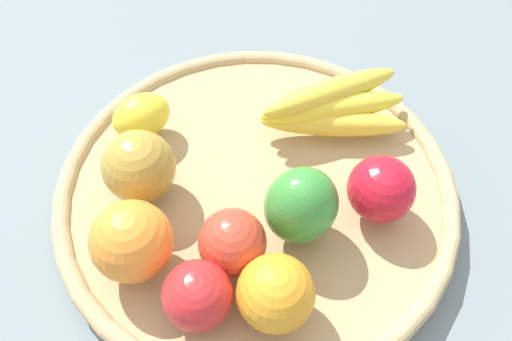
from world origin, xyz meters
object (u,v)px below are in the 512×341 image
(apple_0, at_px, (139,170))
(lemon_0, at_px, (142,116))
(apple_2, at_px, (381,189))
(apple_1, at_px, (232,242))
(orange_1, at_px, (276,293))
(apple_3, at_px, (197,295))
(orange_0, at_px, (132,241))
(bell_pepper, at_px, (301,205))
(banana_bunch, at_px, (332,108))

(apple_0, xyz_separation_m, lemon_0, (-0.00, 0.09, -0.01))
(apple_2, relative_size, apple_1, 1.06)
(lemon_0, bearing_deg, apple_1, -61.37)
(orange_1, relative_size, apple_3, 1.11)
(orange_1, bearing_deg, apple_3, 176.39)
(orange_0, bearing_deg, orange_1, -24.72)
(apple_0, relative_size, orange_1, 1.09)
(apple_0, xyz_separation_m, apple_1, (0.10, -0.09, -0.01))
(apple_2, distance_m, orange_0, 0.26)
(lemon_0, bearing_deg, orange_0, -88.94)
(apple_2, height_order, bell_pepper, bell_pepper)
(lemon_0, bearing_deg, apple_3, -74.45)
(banana_bunch, distance_m, apple_1, 0.22)
(apple_2, relative_size, orange_0, 0.88)
(bell_pepper, relative_size, orange_0, 1.09)
(banana_bunch, relative_size, apple_2, 2.52)
(lemon_0, height_order, apple_1, apple_1)
(apple_2, distance_m, apple_1, 0.17)
(banana_bunch, height_order, orange_1, orange_1)
(banana_bunch, relative_size, orange_1, 2.47)
(banana_bunch, bearing_deg, apple_3, -125.46)
(orange_0, bearing_deg, bell_pepper, 8.90)
(banana_bunch, relative_size, apple_1, 2.66)
(lemon_0, bearing_deg, bell_pepper, -41.64)
(banana_bunch, bearing_deg, apple_0, -159.35)
(apple_0, distance_m, apple_1, 0.13)
(banana_bunch, height_order, apple_2, apple_2)
(apple_2, bearing_deg, lemon_0, 152.83)
(lemon_0, height_order, apple_3, apple_3)
(orange_0, xyz_separation_m, apple_3, (0.06, -0.06, -0.01))
(lemon_0, xyz_separation_m, apple_3, (0.07, -0.24, 0.01))
(apple_2, bearing_deg, apple_0, 170.80)
(banana_bunch, distance_m, orange_0, 0.28)
(orange_0, bearing_deg, apple_1, -2.82)
(apple_0, height_order, apple_1, apple_0)
(lemon_0, bearing_deg, orange_1, -60.28)
(apple_2, distance_m, lemon_0, 0.29)
(apple_0, distance_m, lemon_0, 0.09)
(bell_pepper, bearing_deg, apple_0, -43.71)
(bell_pepper, bearing_deg, banana_bunch, -135.16)
(orange_1, height_order, apple_3, orange_1)
(lemon_0, bearing_deg, apple_0, -87.20)
(banana_bunch, relative_size, apple_0, 2.27)
(orange_1, bearing_deg, apple_2, 41.45)
(orange_1, bearing_deg, apple_0, 131.75)
(apple_3, bearing_deg, lemon_0, 105.55)
(apple_2, bearing_deg, orange_0, -169.82)
(banana_bunch, bearing_deg, orange_1, -111.38)
(banana_bunch, relative_size, lemon_0, 2.55)
(apple_2, xyz_separation_m, apple_3, (-0.19, -0.10, -0.00))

